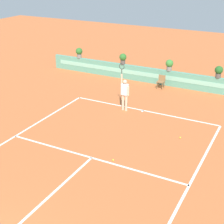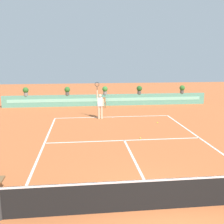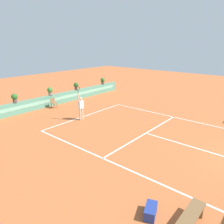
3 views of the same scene
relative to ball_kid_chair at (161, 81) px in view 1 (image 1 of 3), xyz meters
name	(u,v)px [view 1 (image 1 of 3)]	position (x,y,z in m)	size (l,w,h in m)	color
ground_plane	(87,162)	(0.39, -9.66, -0.48)	(60.00, 60.00, 0.00)	#BC6033
court_lines	(95,154)	(0.39, -8.94, -0.47)	(8.32, 11.94, 0.01)	white
back_wall_barrier	(171,78)	(0.39, 0.73, 0.02)	(18.00, 0.21, 1.00)	#599E84
ball_kid_chair	(161,81)	(0.00, 0.00, 0.00)	(0.44, 0.44, 0.85)	olive
tennis_player	(125,92)	(-0.55, -4.21, 0.57)	(0.62, 0.25, 2.58)	beige
tennis_ball_near_baseline	(180,138)	(3.12, -5.91, -0.44)	(0.07, 0.07, 0.07)	#CCE033
tennis_ball_mid_court	(113,160)	(1.28, -9.05, -0.44)	(0.07, 0.07, 0.07)	#CCE033
potted_plant_right	(219,71)	(3.31, 0.73, 0.93)	(0.48, 0.48, 0.72)	#514C47
potted_plant_centre	(169,64)	(0.23, 0.73, 0.93)	(0.48, 0.48, 0.72)	gray
potted_plant_left	(123,58)	(-3.06, 0.73, 0.93)	(0.48, 0.48, 0.72)	#514C47
potted_plant_far_left	(79,52)	(-6.56, 0.73, 0.93)	(0.48, 0.48, 0.72)	gray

